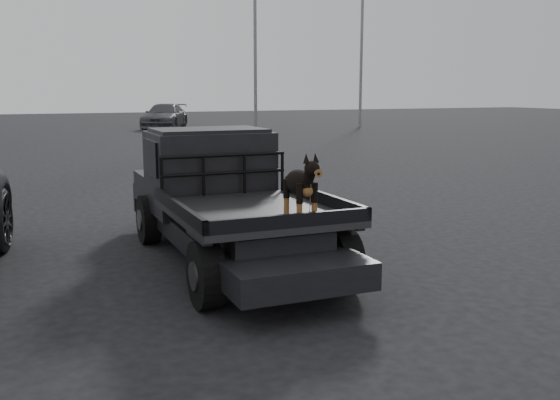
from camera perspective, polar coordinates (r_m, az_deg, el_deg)
name	(u,v)px	position (r m, az deg, el deg)	size (l,w,h in m)	color
ground	(221,307)	(7.02, -5.42, -9.72)	(120.00, 120.00, 0.00)	black
flatbed_ute	(229,229)	(8.67, -4.64, -2.69)	(2.00, 5.40, 0.92)	black
ute_cab	(209,158)	(9.42, -6.53, 3.85)	(1.72, 1.30, 0.88)	black
headache_rack	(224,175)	(8.73, -5.12, 2.29)	(1.80, 0.08, 0.55)	black
dog	(300,188)	(6.95, 1.86, 1.12)	(0.32, 0.60, 0.74)	black
distant_car_b	(165,116)	(39.08, -10.50, 7.54)	(2.10, 5.16, 1.50)	#424247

